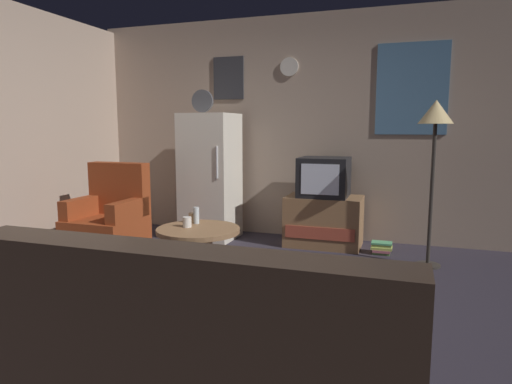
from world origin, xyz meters
name	(u,v)px	position (x,y,z in m)	size (l,w,h in m)	color
ground_plane	(213,306)	(0.00, 0.00, 0.00)	(12.00, 12.00, 0.00)	#2D2833
wall_with_art	(295,128)	(0.01, 2.45, 1.34)	(5.20, 0.12, 2.66)	tan
fridge	(210,176)	(-0.90, 1.95, 0.75)	(0.60, 0.62, 1.77)	silver
tv_stand	(324,221)	(0.47, 2.03, 0.28)	(0.84, 0.53, 0.57)	#8E6642
crt_tv	(324,177)	(0.46, 2.03, 0.79)	(0.54, 0.51, 0.44)	black
standing_lamp	(435,125)	(1.57, 1.58, 1.36)	(0.32, 0.32, 1.59)	#332D28
coffee_table	(199,255)	(-0.35, 0.47, 0.24)	(0.72, 0.72, 0.48)	#8E6642
wine_glass	(196,215)	(-0.44, 0.64, 0.55)	(0.05, 0.05, 0.15)	silver
mug_ceramic_white	(187,222)	(-0.45, 0.47, 0.52)	(0.08, 0.08, 0.09)	silver
mug_ceramic_tan	(193,218)	(-0.49, 0.66, 0.52)	(0.08, 0.08, 0.09)	tan
armchair	(109,223)	(-1.63, 0.96, 0.34)	(0.68, 0.68, 0.96)	maroon
couch	(202,377)	(0.58, -1.40, 0.31)	(1.70, 0.80, 0.92)	#38281E
book_stack	(382,248)	(1.12, 1.88, 0.06)	(0.22, 0.17, 0.13)	#76B058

